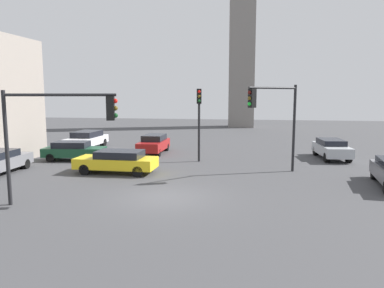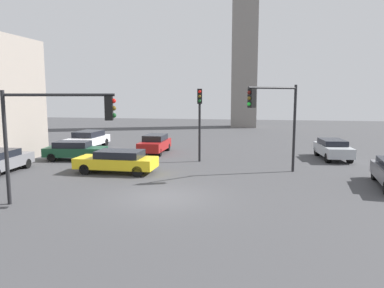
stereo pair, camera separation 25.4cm
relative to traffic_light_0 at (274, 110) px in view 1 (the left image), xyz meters
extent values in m
plane|color=#424244|center=(-5.00, -5.42, -3.69)|extent=(101.31, 101.31, 0.00)
cylinder|color=black|center=(1.25, 1.22, -1.14)|extent=(0.16, 0.16, 5.11)
cylinder|color=black|center=(-0.08, -0.08, 1.22)|extent=(2.74, 2.69, 0.12)
cube|color=black|center=(-1.23, -1.21, 0.67)|extent=(0.45, 0.45, 1.00)
sphere|color=#4C0F0C|center=(-1.37, -1.35, 0.97)|extent=(0.20, 0.20, 0.20)
sphere|color=#594714|center=(-1.37, -1.35, 0.67)|extent=(0.20, 0.20, 0.20)
sphere|color=green|center=(-1.37, -1.35, 0.37)|extent=(0.20, 0.20, 0.20)
cylinder|color=black|center=(-4.72, 3.57, -1.23)|extent=(0.16, 0.16, 4.92)
cube|color=black|center=(-4.72, 3.57, 0.73)|extent=(0.36, 0.36, 1.00)
sphere|color=red|center=(-4.69, 3.37, 1.03)|extent=(0.20, 0.20, 0.20)
sphere|color=#594714|center=(-4.69, 3.37, 0.73)|extent=(0.20, 0.20, 0.20)
sphere|color=#14471E|center=(-4.69, 3.37, 0.43)|extent=(0.20, 0.20, 0.20)
cylinder|color=black|center=(-11.12, -7.52, -1.32)|extent=(0.16, 0.16, 4.74)
cylinder|color=black|center=(-8.95, -6.98, 0.86)|extent=(4.37, 1.20, 0.12)
cube|color=black|center=(-7.02, -6.49, 0.31)|extent=(0.39, 0.39, 1.00)
sphere|color=red|center=(-6.83, -6.45, 0.61)|extent=(0.20, 0.20, 0.20)
sphere|color=#594714|center=(-6.83, -6.45, 0.31)|extent=(0.20, 0.20, 0.20)
sphere|color=#14471E|center=(-6.83, -6.45, 0.01)|extent=(0.20, 0.20, 0.20)
cube|color=yellow|center=(-8.98, -0.86, -3.09)|extent=(4.67, 1.92, 0.60)
cube|color=black|center=(-8.75, -0.86, -2.60)|extent=(2.62, 1.67, 0.46)
cylinder|color=black|center=(-10.57, -1.60, -3.39)|extent=(0.62, 0.34, 0.61)
cylinder|color=black|center=(-10.55, -0.07, -3.39)|extent=(0.62, 0.34, 0.61)
cylinder|color=black|center=(-7.41, -1.64, -3.39)|extent=(0.62, 0.34, 0.61)
cylinder|color=black|center=(-7.39, -0.11, -3.39)|extent=(0.62, 0.34, 0.61)
cylinder|color=black|center=(5.41, -0.27, -3.39)|extent=(0.44, 0.66, 0.62)
cube|color=silver|center=(-14.91, 7.93, -3.03)|extent=(2.15, 4.75, 0.64)
cube|color=black|center=(-14.90, 8.16, -2.49)|extent=(1.84, 2.68, 0.52)
cylinder|color=black|center=(-14.15, 6.31, -3.35)|extent=(0.38, 0.70, 0.69)
cylinder|color=black|center=(-15.78, 6.36, -3.35)|extent=(0.38, 0.70, 0.69)
cylinder|color=black|center=(-14.04, 9.49, -3.35)|extent=(0.38, 0.70, 0.69)
cylinder|color=black|center=(-15.67, 9.55, -3.35)|extent=(0.38, 0.70, 0.69)
cube|color=#19472D|center=(-13.29, 2.61, -3.10)|extent=(4.29, 2.11, 0.61)
cube|color=black|center=(-13.50, 2.59, -2.61)|extent=(2.46, 1.71, 0.45)
cylinder|color=black|center=(-11.98, 3.44, -3.40)|extent=(0.61, 0.36, 0.58)
cylinder|color=black|center=(-11.82, 2.09, -3.40)|extent=(0.61, 0.36, 0.58)
cylinder|color=black|center=(-14.76, 3.13, -3.40)|extent=(0.61, 0.36, 0.58)
cylinder|color=black|center=(-14.61, 1.78, -3.40)|extent=(0.61, 0.36, 0.58)
cube|color=maroon|center=(-8.68, 6.49, -3.06)|extent=(1.70, 4.05, 0.68)
cube|color=black|center=(-8.68, 6.69, -2.51)|extent=(1.50, 2.27, 0.49)
cylinder|color=black|center=(-7.98, 5.11, -3.41)|extent=(0.31, 0.58, 0.58)
cylinder|color=black|center=(-9.38, 5.12, -3.41)|extent=(0.31, 0.58, 0.58)
cylinder|color=black|center=(-7.98, 7.87, -3.41)|extent=(0.31, 0.58, 0.58)
cylinder|color=black|center=(-9.37, 7.87, -3.41)|extent=(0.31, 0.58, 0.58)
cylinder|color=black|center=(-16.43, -0.58, -3.40)|extent=(0.34, 0.60, 0.59)
cylinder|color=black|center=(-14.98, -0.53, -3.40)|extent=(0.34, 0.60, 0.59)
cube|color=#ADB2B7|center=(4.44, 6.05, -3.04)|extent=(2.11, 4.34, 0.67)
cube|color=black|center=(4.42, 6.26, -2.53)|extent=(1.74, 2.48, 0.42)
cylinder|color=black|center=(5.28, 4.69, -3.37)|extent=(0.37, 0.67, 0.65)
cylinder|color=black|center=(3.85, 4.56, -3.37)|extent=(0.37, 0.67, 0.65)
cylinder|color=black|center=(5.03, 7.53, -3.37)|extent=(0.37, 0.67, 0.65)
cylinder|color=black|center=(3.60, 7.41, -3.37)|extent=(0.37, 0.67, 0.65)
cube|color=gray|center=(-2.56, 30.93, 11.29)|extent=(3.43, 3.43, 29.96)
camera|label=1|loc=(-1.30, -21.11, 0.91)|focal=34.64mm
camera|label=2|loc=(-1.05, -21.07, 0.91)|focal=34.64mm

